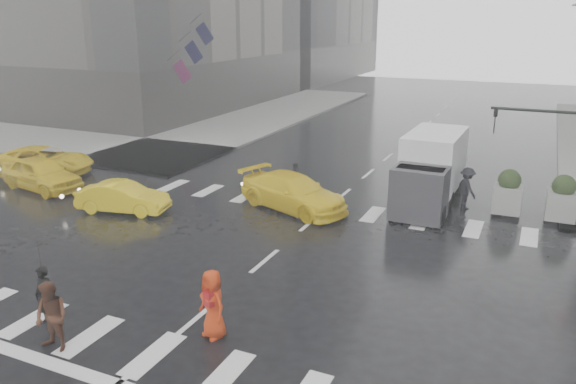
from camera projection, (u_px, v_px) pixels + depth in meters
The scene contains 17 objects.
ground at pixel (265, 261), 18.81m from camera, with size 120.00×120.00×0.00m, color black.
sidewalk_nw at pixel (137, 126), 41.69m from camera, with size 35.00×35.00×0.15m, color gray.
road_markings at pixel (265, 261), 18.81m from camera, with size 18.00×48.00×0.01m, color silver, non-canonical shape.
traffic_signal_pole at pixel (571, 144), 21.24m from camera, with size 4.45×0.42×4.50m.
planter_west at pixel (508, 192), 22.86m from camera, with size 1.10×1.10×1.80m.
planter_mid at pixel (562, 199), 22.07m from camera, with size 1.10×1.10×1.80m.
flag_cluster at pixel (190, 49), 39.15m from camera, with size 2.87×3.06×4.69m.
pedestrian_black at pixel (41, 269), 14.47m from camera, with size 1.03×1.04×2.43m.
pedestrian_brown at pixel (52, 317), 13.56m from camera, with size 0.87×0.68×1.79m, color #482719.
pedestrian_orange at pixel (213, 304), 14.13m from camera, with size 1.05×0.89×1.83m.
pedestrian_far_a at pixel (296, 179), 25.55m from camera, with size 0.88×0.54×1.50m, color black.
pedestrian_far_b at pixel (467, 188), 23.73m from camera, with size 1.15×0.64×1.78m, color black.
taxi_front at pixel (41, 174), 26.36m from camera, with size 1.82×4.53×1.54m, color yellow.
taxi_mid at pixel (123, 197), 23.37m from camera, with size 1.33×3.82×1.26m, color yellow.
taxi_rear at pixel (293, 192), 23.69m from camera, with size 2.08×4.51×1.48m, color yellow.
taxi_far at pixel (43, 160), 29.07m from camera, with size 2.33×4.48×1.41m, color yellow.
box_truck at pixel (430, 168), 23.91m from camera, with size 2.17×5.80×3.08m.
Camera 1 is at (7.86, -15.38, 7.84)m, focal length 35.00 mm.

